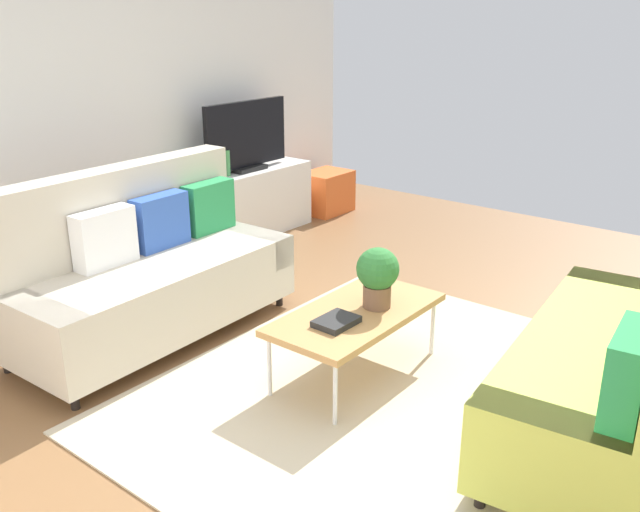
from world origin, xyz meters
TOP-DOWN VIEW (x-y plane):
  - ground_plane at (0.00, 0.00)m, footprint 7.68×7.68m
  - wall_far at (0.00, 2.80)m, footprint 6.40×0.12m
  - area_rug at (-0.10, -0.14)m, footprint 2.90×2.20m
  - couch_beige at (-0.44, 1.48)m, footprint 1.93×0.90m
  - couch_green at (0.24, -1.36)m, footprint 1.98×1.04m
  - coffee_table at (-0.05, 0.06)m, footprint 1.10×0.56m
  - tv_console at (1.50, 2.46)m, footprint 1.40×0.44m
  - tv at (1.50, 2.44)m, footprint 1.00×0.20m
  - storage_trunk at (2.60, 2.36)m, footprint 0.52×0.40m
  - potted_plant at (0.07, -0.00)m, footprint 0.25×0.25m
  - table_book_0 at (-0.27, 0.04)m, footprint 0.24×0.19m
  - vase_0 at (0.92, 2.51)m, footprint 0.14×0.14m
  - bottle_0 at (1.12, 2.42)m, footprint 0.06×0.06m
  - bottle_1 at (1.23, 2.42)m, footprint 0.05×0.05m

SIDE VIEW (x-z plane):
  - ground_plane at x=0.00m, z-range 0.00..0.00m
  - area_rug at x=-0.10m, z-range 0.00..0.01m
  - storage_trunk at x=2.60m, z-range 0.00..0.44m
  - tv_console at x=1.50m, z-range 0.00..0.64m
  - coffee_table at x=-0.05m, z-range 0.18..0.60m
  - table_book_0 at x=-0.27m, z-range 0.42..0.46m
  - couch_green at x=0.24m, z-range -0.11..0.99m
  - couch_beige at x=-0.44m, z-range -0.10..1.00m
  - potted_plant at x=0.07m, z-range 0.44..0.81m
  - vase_0 at x=0.92m, z-range 0.64..0.79m
  - bottle_0 at x=1.12m, z-range 0.64..0.79m
  - bottle_1 at x=1.23m, z-range 0.64..0.87m
  - tv at x=1.50m, z-range 0.63..1.27m
  - wall_far at x=0.00m, z-range 0.00..2.90m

